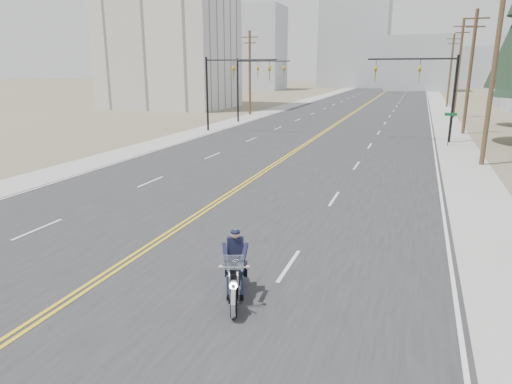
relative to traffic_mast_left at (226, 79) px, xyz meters
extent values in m
plane|color=#776D56|center=(8.98, -32.00, -4.94)|extent=(400.00, 400.00, 0.00)
cube|color=#303033|center=(8.98, 38.00, -4.93)|extent=(20.00, 200.00, 0.01)
cube|color=#A5A5A0|center=(-2.52, 38.00, -4.93)|extent=(3.00, 200.00, 0.01)
cube|color=#A5A5A0|center=(20.48, 38.00, -4.93)|extent=(3.00, 200.00, 0.01)
cylinder|color=black|center=(-2.02, 0.00, -1.44)|extent=(0.20, 0.20, 7.00)
cylinder|color=black|center=(1.48, 0.00, 1.76)|extent=(7.00, 0.14, 0.14)
imported|color=#BF8C0C|center=(0.78, 0.00, 1.11)|extent=(0.21, 0.26, 1.30)
imported|color=#BF8C0C|center=(4.28, 0.00, 1.11)|extent=(0.21, 0.26, 1.30)
cylinder|color=black|center=(19.98, 0.00, -1.44)|extent=(0.20, 0.20, 7.00)
cylinder|color=black|center=(16.48, 0.00, 1.76)|extent=(7.00, 0.14, 0.14)
imported|color=#BF8C0C|center=(17.18, 0.00, 1.11)|extent=(0.21, 0.26, 1.30)
imported|color=#BF8C0C|center=(13.68, 0.00, 1.11)|extent=(0.21, 0.26, 1.30)
cylinder|color=black|center=(-2.02, 8.00, -1.44)|extent=(0.20, 0.20, 7.00)
cylinder|color=black|center=(0.98, 8.00, 1.76)|extent=(6.00, 0.14, 0.14)
imported|color=#BF8C0C|center=(0.38, 8.00, 1.11)|extent=(0.21, 0.26, 1.30)
imported|color=#BF8C0C|center=(3.38, 8.00, 1.11)|extent=(0.21, 0.26, 1.30)
cylinder|color=black|center=(19.78, -2.00, -3.64)|extent=(0.06, 0.06, 2.60)
cube|color=#0C5926|center=(19.78, -2.00, -2.44)|extent=(0.90, 0.03, 0.25)
cylinder|color=brown|center=(21.48, -9.00, 0.81)|extent=(0.30, 0.30, 11.50)
cylinder|color=brown|center=(21.48, 6.00, 0.56)|extent=(0.30, 0.30, 11.00)
cube|color=brown|center=(21.48, 6.00, 5.26)|extent=(2.20, 0.12, 0.12)
cube|color=brown|center=(21.48, 6.00, 4.56)|extent=(1.60, 0.12, 0.12)
cylinder|color=brown|center=(21.48, 21.00, 0.81)|extent=(0.30, 0.30, 11.50)
cube|color=brown|center=(21.48, 21.00, 5.76)|extent=(2.20, 0.12, 0.12)
cube|color=brown|center=(21.48, 21.00, 5.06)|extent=(1.60, 0.12, 0.12)
cylinder|color=brown|center=(21.48, 38.00, 0.56)|extent=(0.30, 0.30, 11.00)
cube|color=brown|center=(21.48, 38.00, 5.26)|extent=(2.20, 0.12, 0.12)
cube|color=brown|center=(21.48, 38.00, 4.56)|extent=(1.60, 0.12, 0.12)
cylinder|color=brown|center=(-3.52, 16.00, 0.31)|extent=(0.30, 0.30, 10.50)
cube|color=brown|center=(-3.52, 16.00, 4.76)|extent=(2.20, 0.12, 0.12)
cube|color=brown|center=(-3.52, 16.00, 4.06)|extent=(1.60, 0.12, 0.12)
cube|color=silver|center=(-19.02, 23.00, 10.06)|extent=(18.00, 14.00, 30.00)
cube|color=#B7BCC6|center=(-26.02, 83.00, 6.06)|extent=(14.00, 12.00, 22.00)
cube|color=#ADB2B7|center=(16.98, 93.00, 2.06)|extent=(18.00, 14.00, 14.00)
cube|color=#ADB2B7|center=(-3.02, 108.00, 8.06)|extent=(20.00, 15.00, 26.00)
cube|color=#B7BCC6|center=(33.98, 118.00, 1.06)|extent=(14.00, 14.00, 12.00)
cube|color=#ADB2B7|center=(-41.02, 98.00, 3.06)|extent=(12.00, 12.00, 16.00)
camera|label=1|loc=(17.40, -40.77, 1.10)|focal=32.00mm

